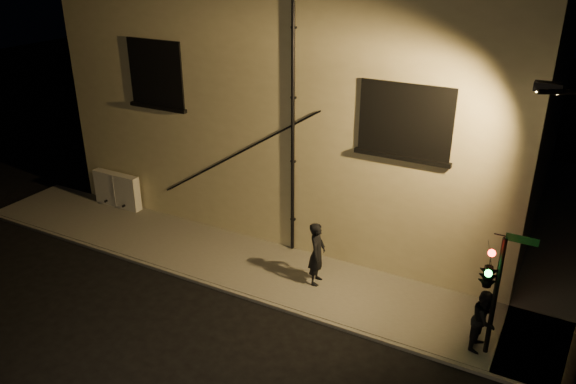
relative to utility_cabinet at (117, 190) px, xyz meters
The scene contains 7 objects.
ground 9.64m from the utility_cabinet, 16.32° to the right, with size 90.00×90.00×0.00m, color black.
sidewalk 10.61m from the utility_cabinet, ahead, with size 21.00×16.00×0.12m.
building 9.56m from the utility_cabinet, 45.33° to the left, with size 16.20×12.23×8.80m.
utility_cabinet is the anchor object (origin of this frame).
pedestrian_a 9.06m from the utility_cabinet, ahead, with size 0.71×0.47×1.95m, color black.
pedestrian_b 13.98m from the utility_cabinet, ahead, with size 0.79×0.61×1.62m, color black.
traffic_signal 14.05m from the utility_cabinet, ahead, with size 1.34×1.96×3.32m.
Camera 1 is at (5.74, -11.37, 9.36)m, focal length 35.00 mm.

